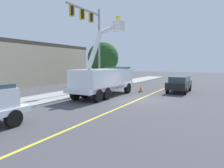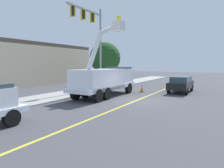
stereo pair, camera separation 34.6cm
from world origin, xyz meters
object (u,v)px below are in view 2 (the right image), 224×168
at_px(utility_bucket_truck, 106,79).
at_px(traffic_signal_mast, 92,32).
at_px(traffic_cone_mid_front, 142,88).
at_px(passing_minivan, 181,83).

bearing_deg(utility_bucket_truck, traffic_signal_mast, 63.48).
height_order(traffic_cone_mid_front, traffic_signal_mast, traffic_signal_mast).
xyz_separation_m(utility_bucket_truck, traffic_signal_mast, (1.44, 2.88, 4.72)).
relative_size(traffic_cone_mid_front, traffic_signal_mast, 0.09).
bearing_deg(traffic_signal_mast, traffic_cone_mid_front, -56.00).
distance_m(passing_minivan, traffic_signal_mast, 10.79).
relative_size(passing_minivan, traffic_cone_mid_front, 6.06).
bearing_deg(utility_bucket_truck, passing_minivan, -36.72).
distance_m(utility_bucket_truck, passing_minivan, 8.26).
bearing_deg(traffic_cone_mid_front, passing_minivan, -57.09).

